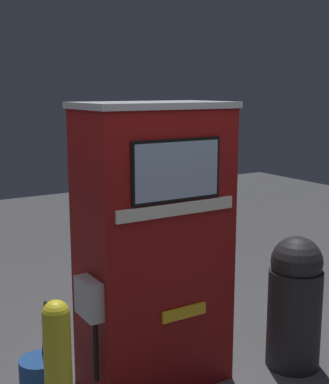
% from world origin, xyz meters
% --- Properties ---
extents(gas_pump, '(1.05, 0.58, 1.90)m').
position_xyz_m(gas_pump, '(-0.00, 0.27, 0.95)').
color(gas_pump, maroon).
rests_on(gas_pump, ground_plane).
extents(safety_bollard, '(0.14, 0.14, 0.94)m').
position_xyz_m(safety_bollard, '(-0.86, -0.22, 0.50)').
color(safety_bollard, yellow).
rests_on(safety_bollard, ground_plane).
extents(trash_bin, '(0.38, 0.38, 0.97)m').
position_xyz_m(trash_bin, '(0.96, -0.09, 0.49)').
color(trash_bin, '#232326').
rests_on(trash_bin, ground_plane).
extents(squeegee_bucket, '(0.26, 0.26, 0.71)m').
position_xyz_m(squeegee_bucket, '(-0.77, 0.39, 0.16)').
color(squeegee_bucket, '#1E478C').
rests_on(squeegee_bucket, ground_plane).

